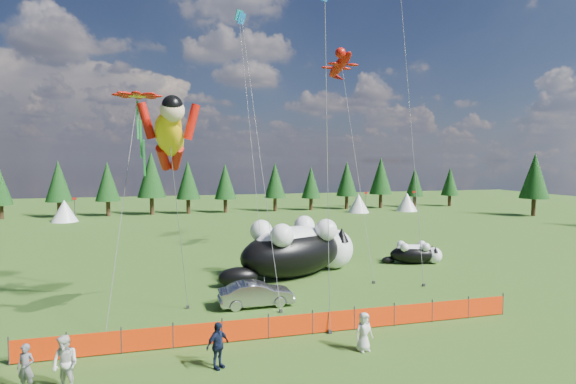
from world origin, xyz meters
name	(u,v)px	position (x,y,z in m)	size (l,w,h in m)	color
ground	(275,314)	(0.00, 0.00, 0.00)	(160.00, 160.00, 0.00)	#123509
safety_fence	(291,325)	(0.00, -3.00, 0.50)	(22.06, 0.06, 1.10)	#262626
tree_line	(206,186)	(0.00, 45.00, 4.00)	(90.00, 4.00, 8.00)	black
festival_tents	(287,205)	(11.00, 40.00, 1.40)	(50.00, 3.20, 2.80)	white
cat_large	(298,249)	(3.23, 7.09, 1.81)	(10.08, 6.48, 3.82)	black
cat_small	(415,253)	(12.69, 8.18, 0.78)	(4.49, 2.38, 1.65)	black
car	(256,294)	(-0.70, 1.44, 0.65)	(1.38, 3.96, 1.31)	#A4A4A8
spectator_a	(26,368)	(-9.77, -5.29, 0.80)	(0.59, 0.38, 1.61)	slate
spectator_b	(65,364)	(-8.50, -5.65, 0.95)	(0.93, 0.55, 1.91)	silver
spectator_c	(218,345)	(-3.41, -5.24, 0.88)	(1.03, 0.53, 1.75)	#121A33
spectator_e	(364,332)	(2.47, -5.20, 0.79)	(0.77, 0.50, 1.59)	silver
superhero_kite	(170,136)	(-5.00, 0.39, 8.86)	(4.32, 4.64, 10.88)	#EAB20C
gecko_kite	(340,65)	(8.74, 13.85, 15.60)	(3.17, 12.91, 18.46)	#B71009
flower_kite	(137,98)	(-6.58, 3.02, 10.90)	(2.64, 5.22, 11.65)	#B71009
diamond_kite_a	(244,36)	(-0.50, 6.17, 15.27)	(1.41, 6.88, 17.64)	blue
diamond_kite_c	(325,17)	(1.97, -1.70, 14.27)	(0.92, 1.85, 16.00)	blue
diamond_kite_d	(240,26)	(0.28, 12.79, 17.81)	(1.05, 8.64, 20.32)	#0C8196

